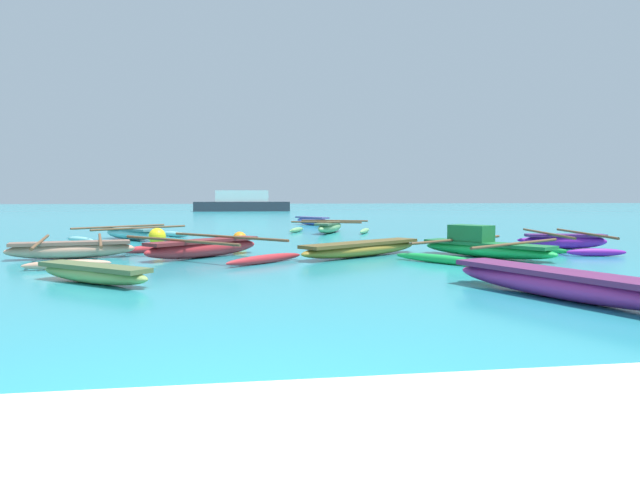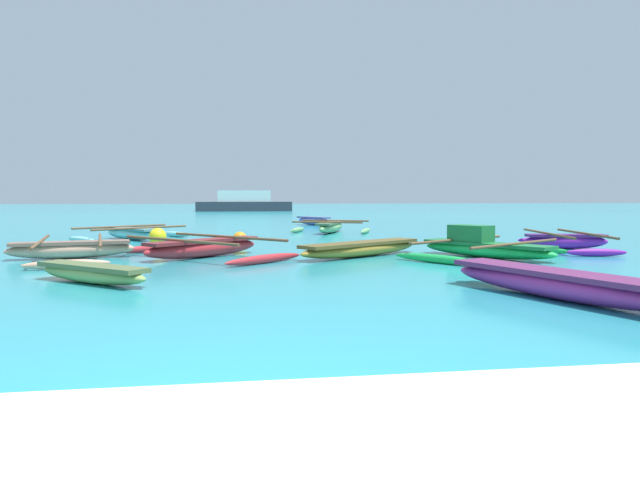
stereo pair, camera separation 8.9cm
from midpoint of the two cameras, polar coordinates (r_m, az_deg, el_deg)
ground_plane at (r=3.54m, az=-10.13°, el=-20.80°), size 240.00×240.00×0.00m
moored_boat_0 at (r=21.05m, az=-18.24°, el=0.64°), size 4.05×3.82×0.47m
moored_boat_1 at (r=30.17m, az=-0.58°, el=1.96°), size 1.74×2.35×0.44m
moored_boat_2 at (r=17.85m, az=23.49°, el=-0.10°), size 2.44×4.48×0.48m
moored_boat_3 at (r=23.81m, az=1.22°, el=1.31°), size 3.64×3.43×0.51m
moored_boat_4 at (r=9.11m, az=23.24°, el=-4.03°), size 2.11×4.14×0.42m
moored_boat_5 at (r=14.74m, az=16.23°, el=-0.67°), size 4.78×4.33×0.79m
moored_boat_6 at (r=10.68m, az=-21.64°, el=-3.05°), size 2.38×2.14×0.33m
moored_boat_7 at (r=14.38m, az=4.32°, el=-0.82°), size 3.73×2.88×0.37m
moored_boat_8 at (r=14.45m, az=-11.38°, el=-0.77°), size 4.75×4.88×0.50m
moored_boat_9 at (r=15.13m, az=-23.46°, el=-0.86°), size 3.00×4.86×0.47m
mooring_buoy_0 at (r=18.47m, az=-15.79°, el=0.35°), size 0.53×0.53×0.53m
mooring_buoy_1 at (r=17.64m, az=-7.87°, el=0.13°), size 0.44×0.44×0.44m
distant_ferry at (r=59.79m, az=-7.55°, el=3.72°), size 9.80×2.16×2.16m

